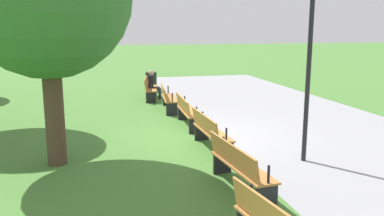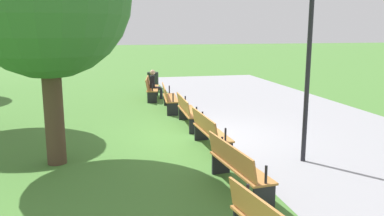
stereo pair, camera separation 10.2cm
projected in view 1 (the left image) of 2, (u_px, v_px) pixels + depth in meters
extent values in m
plane|color=#477A33|center=(200.00, 137.00, 10.71)|extent=(120.00, 120.00, 0.00)
cube|color=#939399|center=(315.00, 129.00, 11.49)|extent=(26.60, 6.12, 0.01)
cube|color=#B27538|center=(151.00, 88.00, 16.29)|extent=(1.94, 0.74, 0.04)
cube|color=#B27538|center=(146.00, 83.00, 16.22)|extent=(1.89, 0.41, 0.40)
cube|color=black|center=(152.00, 91.00, 17.20)|extent=(0.12, 0.38, 0.43)
cylinder|color=black|center=(152.00, 82.00, 17.12)|extent=(0.05, 0.05, 0.30)
cube|color=black|center=(151.00, 98.00, 15.46)|extent=(0.12, 0.38, 0.43)
cylinder|color=black|center=(151.00, 88.00, 15.39)|extent=(0.05, 0.05, 0.30)
cube|color=#B27538|center=(170.00, 98.00, 14.06)|extent=(1.93, 0.62, 0.04)
cube|color=#B27538|center=(164.00, 91.00, 13.98)|extent=(1.90, 0.29, 0.40)
cube|color=black|center=(168.00, 100.00, 14.97)|extent=(0.10, 0.38, 0.43)
cylinder|color=black|center=(168.00, 90.00, 14.89)|extent=(0.05, 0.05, 0.30)
cube|color=black|center=(172.00, 109.00, 13.24)|extent=(0.10, 0.38, 0.43)
cylinder|color=black|center=(172.00, 98.00, 13.17)|extent=(0.05, 0.05, 0.30)
cube|color=#B27538|center=(189.00, 111.00, 11.78)|extent=(1.91, 0.50, 0.04)
cube|color=#B27538|center=(183.00, 104.00, 11.69)|extent=(1.90, 0.17, 0.40)
cube|color=black|center=(184.00, 113.00, 12.68)|extent=(0.07, 0.38, 0.43)
cylinder|color=black|center=(185.00, 101.00, 12.60)|extent=(0.05, 0.05, 0.30)
cube|color=black|center=(196.00, 126.00, 10.97)|extent=(0.07, 0.38, 0.43)
cylinder|color=black|center=(196.00, 112.00, 10.90)|extent=(0.05, 0.05, 0.30)
cube|color=#B27538|center=(213.00, 132.00, 9.46)|extent=(1.91, 0.50, 0.04)
cube|color=#B27538|center=(205.00, 123.00, 9.36)|extent=(1.90, 0.17, 0.40)
cube|color=black|center=(202.00, 132.00, 10.35)|extent=(0.07, 0.38, 0.43)
cylinder|color=black|center=(203.00, 117.00, 10.27)|extent=(0.05, 0.05, 0.30)
cube|color=black|center=(225.00, 152.00, 8.67)|extent=(0.07, 0.38, 0.43)
cylinder|color=black|center=(226.00, 135.00, 8.59)|extent=(0.05, 0.05, 0.30)
cube|color=#B27538|center=(242.00, 166.00, 7.11)|extent=(1.93, 0.62, 0.04)
cube|color=#B27538|center=(232.00, 154.00, 7.00)|extent=(1.90, 0.29, 0.40)
cube|color=black|center=(222.00, 163.00, 7.98)|extent=(0.10, 0.38, 0.43)
cylinder|color=black|center=(223.00, 144.00, 7.91)|extent=(0.05, 0.05, 0.30)
cube|color=black|center=(267.00, 198.00, 6.33)|extent=(0.10, 0.38, 0.43)
cylinder|color=black|center=(269.00, 174.00, 6.26)|extent=(0.05, 0.05, 0.30)
cylinder|color=black|center=(251.00, 194.00, 5.52)|extent=(0.05, 0.05, 0.30)
cube|color=black|center=(151.00, 82.00, 16.31)|extent=(0.35, 0.25, 0.50)
sphere|color=tan|center=(151.00, 72.00, 16.24)|extent=(0.22, 0.22, 0.22)
cylinder|color=#23232D|center=(155.00, 88.00, 16.47)|extent=(0.19, 0.38, 0.13)
cylinder|color=#23232D|center=(160.00, 93.00, 16.52)|extent=(0.13, 0.13, 0.43)
cylinder|color=#23232D|center=(155.00, 89.00, 16.29)|extent=(0.19, 0.38, 0.13)
cylinder|color=#23232D|center=(160.00, 94.00, 16.35)|extent=(0.13, 0.13, 0.43)
cylinder|color=#4C3828|center=(54.00, 108.00, 8.35)|extent=(0.40, 0.40, 2.45)
cylinder|color=black|center=(308.00, 75.00, 8.41)|extent=(0.10, 0.10, 3.80)
cylinder|color=black|center=(151.00, 82.00, 18.38)|extent=(0.52, 0.52, 0.87)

